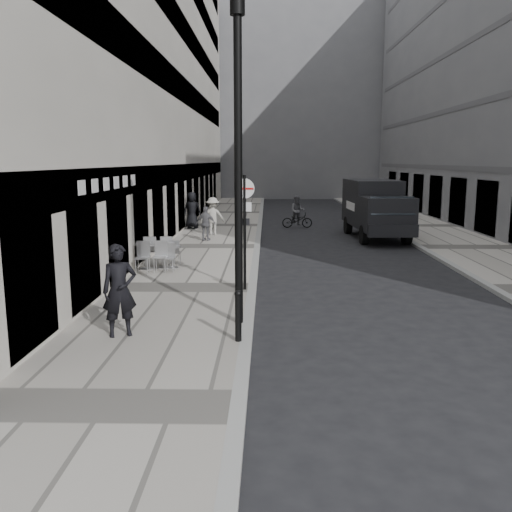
% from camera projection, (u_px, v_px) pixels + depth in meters
% --- Properties ---
extents(sidewalk, '(4.00, 60.00, 0.12)m').
position_uv_depth(sidewalk, '(210.00, 247.00, 23.21)').
color(sidewalk, '#A7A197').
rests_on(sidewalk, ground).
extents(far_sidewalk, '(4.00, 60.00, 0.12)m').
position_uv_depth(far_sidewalk, '(469.00, 248.00, 22.99)').
color(far_sidewalk, '#A7A197').
rests_on(far_sidewalk, ground).
extents(building_left, '(4.00, 45.00, 18.00)m').
position_uv_depth(building_left, '(144.00, 58.00, 28.13)').
color(building_left, beige).
rests_on(building_left, ground).
extents(building_far, '(24.00, 16.00, 22.00)m').
position_uv_depth(building_far, '(277.00, 92.00, 58.64)').
color(building_far, slate).
rests_on(building_far, ground).
extents(walking_man, '(0.83, 0.70, 1.94)m').
position_uv_depth(walking_man, '(120.00, 290.00, 11.19)').
color(walking_man, black).
rests_on(walking_man, sidewalk).
extents(sign_post, '(0.55, 0.13, 3.22)m').
position_uv_depth(sign_post, '(245.00, 217.00, 15.05)').
color(sign_post, black).
rests_on(sign_post, sidewalk).
extents(lamppost, '(0.31, 0.31, 6.96)m').
position_uv_depth(lamppost, '(238.00, 149.00, 11.60)').
color(lamppost, black).
rests_on(lamppost, sidewalk).
extents(bollard_near, '(0.13, 0.13, 0.98)m').
position_uv_depth(bollard_near, '(238.00, 318.00, 10.92)').
color(bollard_near, black).
rests_on(bollard_near, sidewalk).
extents(bollard_far, '(0.11, 0.11, 0.85)m').
position_uv_depth(bollard_far, '(238.00, 274.00, 15.41)').
color(bollard_far, black).
rests_on(bollard_far, sidewalk).
extents(panel_van, '(2.48, 6.03, 2.79)m').
position_uv_depth(panel_van, '(375.00, 206.00, 26.15)').
color(panel_van, black).
rests_on(panel_van, ground).
extents(cyclist, '(1.68, 0.64, 1.80)m').
position_uv_depth(cyclist, '(297.00, 215.00, 30.26)').
color(cyclist, black).
rests_on(cyclist, ground).
extents(pedestrian_a, '(0.99, 0.61, 1.57)m').
position_uv_depth(pedestrian_a, '(206.00, 224.00, 24.59)').
color(pedestrian_a, slate).
rests_on(pedestrian_a, sidewalk).
extents(pedestrian_b, '(1.24, 0.78, 1.84)m').
position_uv_depth(pedestrian_b, '(213.00, 216.00, 26.51)').
color(pedestrian_b, '#B4B0A6').
rests_on(pedestrian_b, sidewalk).
extents(pedestrian_c, '(1.05, 0.78, 1.95)m').
position_uv_depth(pedestrian_c, '(192.00, 210.00, 29.04)').
color(pedestrian_c, black).
rests_on(pedestrian_c, sidewalk).
extents(cafe_table_near, '(0.80, 1.81, 1.03)m').
position_uv_depth(cafe_table_near, '(147.00, 254.00, 18.14)').
color(cafe_table_near, '#BCBCBE').
rests_on(cafe_table_near, sidewalk).
extents(cafe_table_mid, '(0.69, 1.55, 0.88)m').
position_uv_depth(cafe_table_mid, '(172.00, 255.00, 18.39)').
color(cafe_table_mid, '#A6A5A8').
rests_on(cafe_table_mid, sidewalk).
extents(cafe_table_far, '(0.78, 1.76, 1.00)m').
position_uv_depth(cafe_table_far, '(164.00, 253.00, 18.38)').
color(cafe_table_far, silver).
rests_on(cafe_table_far, sidewalk).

